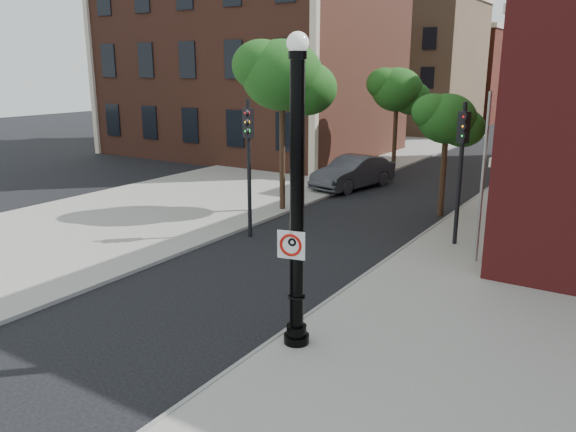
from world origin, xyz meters
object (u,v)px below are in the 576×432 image
Objects in this scene: no_parking_sign at (291,245)px; traffic_signal_right at (462,151)px; traffic_signal_left at (248,146)px; parked_car at (353,172)px; lamppost at (297,213)px.

traffic_signal_right reaches higher than no_parking_sign.
no_parking_sign is 0.12× the size of traffic_signal_left.
parked_car is at bearing 118.14° from traffic_signal_left.
lamppost is 8.61m from traffic_signal_left.
lamppost is 1.35× the size of traffic_signal_right.
lamppost is 1.33× the size of parked_car.
traffic_signal_left is at bearing 133.25° from lamppost.
lamppost reaches higher than no_parking_sign.
traffic_signal_left is (-5.90, 6.27, 0.26)m from lamppost.
traffic_signal_right reaches higher than parked_car.
lamppost reaches higher than traffic_signal_left.
traffic_signal_left is at bearing -134.74° from traffic_signal_right.
traffic_signal_right is at bearing 47.35° from traffic_signal_left.
lamppost is at bearing 64.98° from no_parking_sign.
traffic_signal_left reaches higher than parked_car.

